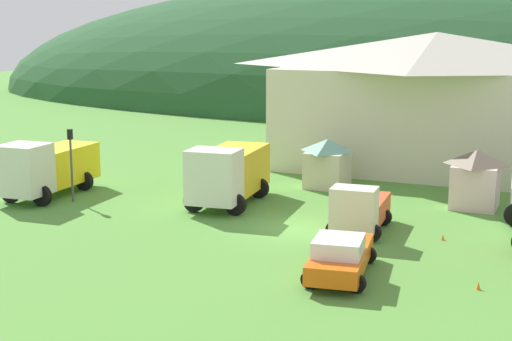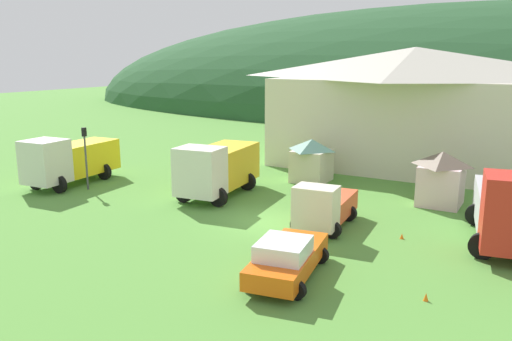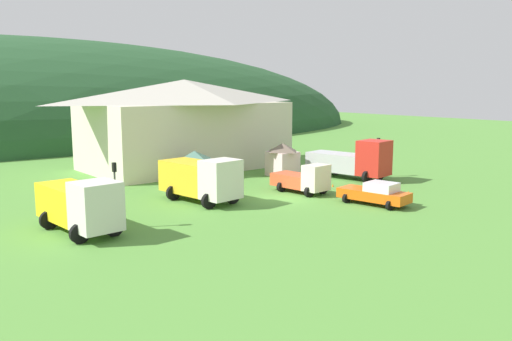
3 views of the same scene
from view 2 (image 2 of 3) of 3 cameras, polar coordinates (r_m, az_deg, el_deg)
name	(u,v)px [view 2 (image 2 of 3)]	position (r m, az deg, el deg)	size (l,w,h in m)	color
ground_plane	(264,221)	(26.57, 0.94, -5.62)	(200.00, 200.00, 0.00)	#518C38
forested_hill_backdrop	(462,111)	(87.15, 21.81, 6.14)	(141.70, 60.00, 32.38)	#234C28
depot_building	(412,106)	(41.18, 16.91, 6.88)	(20.88, 12.30, 8.98)	beige
play_shed_cream	(312,160)	(34.87, 6.17, 1.20)	(2.43, 2.68, 2.88)	beige
play_shed_pink	(441,178)	(30.87, 19.82, -0.75)	(2.48, 2.64, 3.07)	beige
flatbed_truck_yellow	(69,159)	(35.83, -20.00, 1.18)	(3.42, 6.86, 3.24)	silver
heavy_rig_striped	(217,167)	(31.05, -4.32, 0.38)	(3.80, 6.87, 3.29)	silver
light_truck_cream	(324,206)	(25.41, 7.52, -3.92)	(2.71, 4.88, 2.39)	beige
crane_truck_red	(510,209)	(25.28, 26.32, -3.82)	(4.12, 7.96, 3.64)	red
service_pickup_orange	(287,257)	(19.77, 3.47, -9.59)	(2.89, 5.30, 1.66)	#E85C11
traffic_light_west	(86,152)	(34.00, -18.35, 2.00)	(0.20, 0.32, 3.96)	#4C4C51
traffic_cone_near_pickup	(402,239)	(25.01, 15.82, -7.28)	(0.36, 0.36, 0.51)	orange
traffic_cone_mid_row	(426,301)	(19.27, 18.26, -13.53)	(0.36, 0.36, 0.59)	orange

